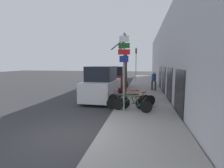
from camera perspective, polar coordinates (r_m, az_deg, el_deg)
The scene contains 14 objects.
ground_plane at distance 17.17m, azimuth 1.59°, elevation -1.88°, with size 80.00×80.00×0.00m, color #333335.
sidewalk_curb at distance 19.75m, azimuth 10.29°, elevation -0.63°, with size 3.20×32.00×0.15m.
building_facade at distance 19.61m, azimuth 15.66°, elevation 8.40°, with size 0.23×32.00×6.50m.
signpost at distance 8.91m, azimuth 3.93°, elevation 5.57°, with size 0.60×0.12×3.94m.
bicycle_0 at distance 8.97m, azimuth 6.37°, elevation -6.60°, with size 2.07×0.58×0.85m.
bicycle_1 at distance 9.36m, azimuth 4.80°, elevation -6.05°, with size 2.15×0.44×0.84m.
bicycle_2 at distance 9.53m, azimuth 5.83°, elevation -5.83°, with size 2.16×0.44×0.84m.
bicycle_3 at distance 9.81m, azimuth 8.41°, elevation -5.43°, with size 1.96×1.17×0.87m.
bicycle_4 at distance 10.00m, azimuth 5.75°, elevation -4.97°, with size 2.46×0.44×0.96m.
parked_car_0 at distance 12.22m, azimuth -3.28°, elevation -0.35°, with size 2.22×4.55×2.38m.
parked_car_1 at distance 17.57m, azimuth 1.37°, elevation 1.71°, with size 2.03×4.42×2.27m.
pedestrian_near at distance 16.29m, azimuth 13.51°, elevation 1.49°, with size 0.45×0.38×1.71m.
street_tree at distance 12.33m, azimuth 4.26°, elevation 4.75°, with size 1.08×1.11×4.44m.
traffic_light at distance 23.67m, azimuth 7.85°, elevation 7.81°, with size 0.20×0.30×4.50m.
Camera 1 is at (2.51, -5.59, 2.59)m, focal length 28.00 mm.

